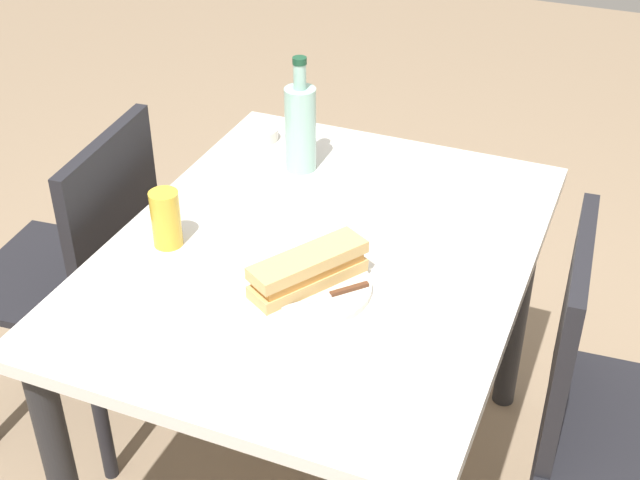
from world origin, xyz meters
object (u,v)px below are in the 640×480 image
chair_near (85,270)px  water_bottle (300,126)px  plate_near (308,287)px  baguette_sandwich_near (308,269)px  dining_table (320,291)px  knife_near (331,295)px  beer_glass (166,219)px  chair_far (607,409)px  olive_bowl (262,134)px

chair_near → water_bottle: 0.63m
plate_near → baguette_sandwich_near: (0.00, 0.00, 0.04)m
chair_near → dining_table: bearing=90.2°
knife_near → plate_near: bearing=-110.0°
dining_table → beer_glass: size_ratio=8.71×
chair_far → knife_near: bearing=-73.6°
chair_near → plate_near: chair_near is taller
baguette_sandwich_near → plate_near: bearing=180.0°
chair_far → olive_bowl: 1.05m
beer_glass → plate_near: bearing=83.9°
chair_far → knife_near: chair_far is taller
dining_table → baguette_sandwich_near: size_ratio=4.45×
plate_near → knife_near: knife_near is taller
chair_far → chair_near: size_ratio=1.00×
chair_near → baguette_sandwich_near: (0.14, 0.65, 0.27)m
chair_far → olive_bowl: chair_far is taller
knife_near → olive_bowl: bearing=-143.6°
chair_far → beer_glass: (0.10, -0.92, 0.28)m
dining_table → olive_bowl: bearing=-140.9°
plate_near → chair_far: bearing=103.1°
water_bottle → beer_glass: (0.41, -0.13, -0.05)m
chair_far → baguette_sandwich_near: 0.66m
olive_bowl → water_bottle: bearing=56.7°
olive_bowl → chair_near: bearing=-36.1°
knife_near → olive_bowl: size_ratio=1.69×
knife_near → chair_near: bearing=-102.7°
chair_far → knife_near: 0.60m
chair_near → chair_far: bearing=89.8°
water_bottle → plate_near: bearing=25.1°
dining_table → chair_far: (0.01, 0.62, -0.11)m
knife_near → chair_far: bearing=106.4°
chair_far → water_bottle: bearing=-111.1°
chair_near → beer_glass: size_ratio=7.03×
baguette_sandwich_near → water_bottle: bearing=-154.9°
baguette_sandwich_near → knife_near: (0.02, 0.05, -0.03)m
dining_table → plate_near: (0.14, 0.03, 0.12)m
baguette_sandwich_near → beer_glass: beer_glass is taller
knife_near → dining_table: bearing=-151.1°
chair_near → plate_near: size_ratio=3.54×
plate_near → dining_table: bearing=-166.4°
dining_table → olive_bowl: 0.53m
dining_table → beer_glass: 0.36m
plate_near → water_bottle: size_ratio=0.88×
plate_near → baguette_sandwich_near: 0.04m
chair_far → plate_near: chair_far is taller
beer_glass → knife_near: bearing=81.8°
knife_near → water_bottle: size_ratio=0.50×
chair_near → knife_near: (0.16, 0.71, 0.24)m
water_bottle → beer_glass: water_bottle is taller
chair_far → beer_glass: size_ratio=7.03×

